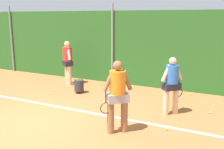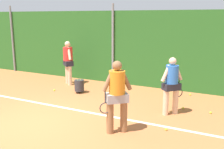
{
  "view_description": "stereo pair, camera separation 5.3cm",
  "coord_description": "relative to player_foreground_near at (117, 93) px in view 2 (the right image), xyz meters",
  "views": [
    {
      "loc": [
        4.93,
        -4.99,
        2.83
      ],
      "look_at": [
        1.3,
        2.31,
        1.03
      ],
      "focal_mm": 42.26,
      "sensor_mm": 36.0,
      "label": 1
    },
    {
      "loc": [
        4.97,
        -4.97,
        2.83
      ],
      "look_at": [
        1.3,
        2.31,
        1.03
      ],
      "focal_mm": 42.26,
      "sensor_mm": 36.0,
      "label": 2
    }
  ],
  "objects": [
    {
      "name": "ground_plane",
      "position": [
        -2.32,
        0.95,
        -1.01
      ],
      "size": [
        31.09,
        31.09,
        0.0
      ],
      "primitive_type": "plane",
      "color": "#B76638"
    },
    {
      "name": "hedge_fence_backdrop",
      "position": [
        -2.32,
        4.59,
        0.52
      ],
      "size": [
        20.21,
        0.25,
        3.07
      ],
      "primitive_type": "cube",
      "color": "#286023",
      "rests_on": "ground_plane"
    },
    {
      "name": "fence_post_left",
      "position": [
        -8.15,
        4.41,
        0.66
      ],
      "size": [
        0.1,
        0.1,
        3.35
      ],
      "primitive_type": "cylinder",
      "color": "gray",
      "rests_on": "ground_plane"
    },
    {
      "name": "fence_post_center",
      "position": [
        -2.32,
        4.41,
        0.66
      ],
      "size": [
        0.1,
        0.1,
        3.35
      ],
      "primitive_type": "cylinder",
      "color": "gray",
      "rests_on": "ground_plane"
    },
    {
      "name": "court_baseline_paint",
      "position": [
        -2.32,
        0.86,
        -1.01
      ],
      "size": [
        14.77,
        0.1,
        0.01
      ],
      "primitive_type": "cube",
      "color": "white",
      "rests_on": "ground_plane"
    },
    {
      "name": "player_foreground_near",
      "position": [
        0.0,
        0.0,
        0.0
      ],
      "size": [
        0.61,
        0.64,
        1.81
      ],
      "rotation": [
        0.0,
        0.0,
        3.87
      ],
      "color": "#8C603D",
      "rests_on": "ground_plane"
    },
    {
      "name": "player_midcourt",
      "position": [
        0.87,
        1.85,
        -0.06
      ],
      "size": [
        0.55,
        0.64,
        1.7
      ],
      "rotation": [
        0.0,
        0.0,
        0.83
      ],
      "color": "beige",
      "rests_on": "ground_plane"
    },
    {
      "name": "player_backcourt_far",
      "position": [
        -3.92,
        3.41,
        0.01
      ],
      "size": [
        0.63,
        0.58,
        1.83
      ],
      "rotation": [
        0.0,
        0.0,
        5.61
      ],
      "color": "beige",
      "rests_on": "ground_plane"
    },
    {
      "name": "ball_hopper",
      "position": [
        -2.77,
        2.49,
        -0.72
      ],
      "size": [
        0.36,
        0.36,
        0.51
      ],
      "color": "#2D2D33",
      "rests_on": "ground_plane"
    },
    {
      "name": "tennis_ball_0",
      "position": [
        1.08,
        0.65,
        -0.98
      ],
      "size": [
        0.07,
        0.07,
        0.07
      ],
      "primitive_type": "sphere",
      "color": "#CCDB33",
      "rests_on": "ground_plane"
    },
    {
      "name": "tennis_ball_1",
      "position": [
        1.04,
        4.04,
        -0.98
      ],
      "size": [
        0.07,
        0.07,
        0.07
      ],
      "primitive_type": "sphere",
      "color": "#CCDB33",
      "rests_on": "ground_plane"
    },
    {
      "name": "tennis_ball_4",
      "position": [
        -2.08,
        3.25,
        -0.98
      ],
      "size": [
        0.07,
        0.07,
        0.07
      ],
      "primitive_type": "sphere",
      "color": "#CCDB33",
      "rests_on": "ground_plane"
    },
    {
      "name": "tennis_ball_5",
      "position": [
        -3.78,
        2.26,
        -0.98
      ],
      "size": [
        0.07,
        0.07,
        0.07
      ],
      "primitive_type": "sphere",
      "color": "#CCDB33",
      "rests_on": "ground_plane"
    },
    {
      "name": "tennis_ball_6",
      "position": [
        1.94,
        2.41,
        -0.98
      ],
      "size": [
        0.07,
        0.07,
        0.07
      ],
      "primitive_type": "sphere",
      "color": "#CCDB33",
      "rests_on": "ground_plane"
    },
    {
      "name": "tennis_ball_7",
      "position": [
        1.13,
        2.45,
        -0.98
      ],
      "size": [
        0.07,
        0.07,
        0.07
      ],
      "primitive_type": "sphere",
      "color": "#CCDB33",
      "rests_on": "ground_plane"
    }
  ]
}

